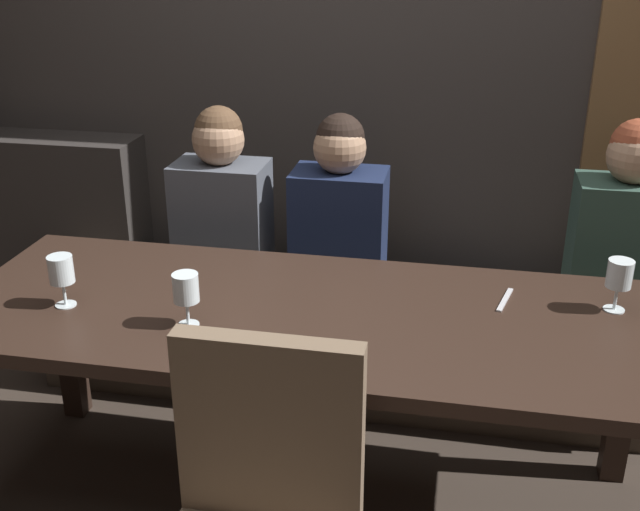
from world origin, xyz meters
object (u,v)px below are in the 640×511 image
Objects in this scene: diner_far_end at (624,230)px; wine_glass_far_right at (186,291)px; banquette_bench at (343,344)px; dining_table at (308,335)px; fork_on_table at (505,300)px; diner_bearded at (339,213)px; diner_redhead at (222,206)px; wine_glass_end_left at (620,275)px; wine_glass_far_left at (61,271)px.

diner_far_end is 1.59m from wine_glass_far_right.
wine_glass_far_right is (-0.32, -0.86, 0.62)m from banquette_bench.
fork_on_table is at bearing 16.85° from dining_table.
diner_bearded is (-0.03, 0.72, 0.14)m from dining_table.
diner_redhead is 4.39× the size of fork_on_table.
diner_bearded is (0.46, 0.03, -0.01)m from diner_redhead.
diner_redhead is 1.20m from fork_on_table.
banquette_bench is 15.24× the size of wine_glass_end_left.
diner_redhead is 4.55× the size of wine_glass_far_left.
diner_far_end reaches higher than diner_bearded.
diner_bearded is at bearing 49.71° from wine_glass_far_left.
banquette_bench is 15.24× the size of wine_glass_far_left.
fork_on_table is (0.91, 0.34, -0.11)m from wine_glass_far_right.
diner_far_end is 4.48× the size of fork_on_table.
wine_glass_far_right is 1.00× the size of wine_glass_end_left.
diner_bearded reaches higher than dining_table.
diner_redhead is 1.51m from diner_far_end.
diner_bearded is 4.29× the size of fork_on_table.
diner_far_end is at bearing 34.49° from dining_table.
fork_on_table reaches higher than dining_table.
diner_far_end is 4.65× the size of wine_glass_far_right.
wine_glass_end_left is (0.91, 0.18, 0.20)m from dining_table.
diner_bearded is 4.45× the size of wine_glass_far_left.
diner_bearded reaches higher than wine_glass_far_right.
wine_glass_far_left reaches higher than banquette_bench.
diner_far_end reaches higher than fork_on_table.
diner_redhead is 1.02× the size of diner_bearded.
banquette_bench is 3.42× the size of diner_bearded.
fork_on_table is at bearing -25.34° from diner_redhead.
banquette_bench is 1.17m from diner_far_end.
wine_glass_far_right is (0.41, -0.05, -0.00)m from wine_glass_far_left.
wine_glass_end_left is (1.65, 0.29, 0.00)m from wine_glass_far_left.
diner_bearded is (-0.03, 0.02, 0.57)m from banquette_bench.
diner_bearded is 1.09m from wine_glass_end_left.
diner_far_end is at bearing -1.48° from diner_bearded.
wine_glass_end_left is at bearing 13.59° from fork_on_table.
diner_redhead is 0.98× the size of diner_far_end.
wine_glass_far_left is (-0.25, -0.80, 0.05)m from diner_redhead.
wine_glass_far_left is at bearing -132.21° from banquette_bench.
diner_redhead is at bearing -178.91° from banquette_bench.
diner_redhead is 1.50m from wine_glass_end_left.
diner_redhead is 4.55× the size of wine_glass_far_right.
banquette_bench is at bearing 179.83° from diner_far_end.
diner_far_end is 0.53m from wine_glass_end_left.
diner_far_end reaches higher than wine_glass_end_left.
wine_glass_far_left is 0.96× the size of fork_on_table.
fork_on_table is at bearing 179.74° from wine_glass_end_left.
fork_on_table is (0.59, 0.18, 0.09)m from dining_table.
diner_far_end is at bearing 64.54° from fork_on_table.
banquette_bench is at bearing 152.40° from fork_on_table.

